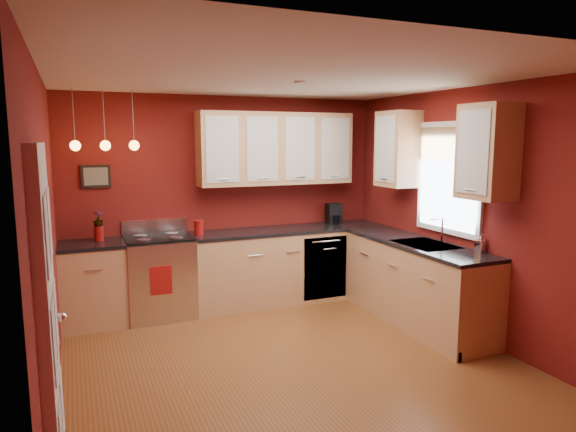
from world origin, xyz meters
name	(u,v)px	position (x,y,z in m)	size (l,w,h in m)	color
floor	(293,363)	(0.00, 0.00, 0.00)	(4.20, 4.20, 0.00)	brown
ceiling	(294,77)	(0.00, 0.00, 2.60)	(4.00, 4.20, 0.02)	silver
wall_back	(227,200)	(0.00, 2.10, 1.30)	(4.00, 0.02, 2.60)	maroon
wall_front	(454,288)	(0.00, -2.10, 1.30)	(4.00, 0.02, 2.60)	maroon
wall_left	(47,243)	(-2.00, 0.00, 1.30)	(0.02, 4.20, 2.60)	maroon
wall_right	(469,213)	(2.00, 0.00, 1.30)	(0.02, 4.20, 2.60)	maroon
base_cabinets_back_left	(93,286)	(-1.65, 1.80, 0.45)	(0.70, 0.60, 0.90)	tan
base_cabinets_back_right	(289,265)	(0.73, 1.80, 0.45)	(2.54, 0.60, 0.90)	tan
base_cabinets_right	(415,284)	(1.70, 0.45, 0.45)	(0.60, 2.10, 0.90)	tan
counter_back_left	(91,244)	(-1.65, 1.80, 0.92)	(0.70, 0.62, 0.04)	black
counter_back_right	(289,230)	(0.73, 1.80, 0.92)	(2.54, 0.62, 0.04)	black
counter_right	(417,243)	(1.70, 0.45, 0.92)	(0.62, 2.10, 0.04)	black
gas_range	(160,276)	(-0.92, 1.80, 0.48)	(0.76, 0.64, 1.11)	silver
dishwasher_front	(325,268)	(1.10, 1.51, 0.45)	(0.60, 0.02, 0.80)	silver
sink	(426,246)	(1.70, 0.30, 0.92)	(0.50, 0.70, 0.33)	gray
window	(449,175)	(1.97, 0.30, 1.69)	(0.06, 1.02, 1.22)	white
door_left_wall	(49,333)	(-1.97, -1.20, 1.03)	(0.12, 0.82, 2.05)	white
upper_cabinets_back	(276,149)	(0.60, 1.93, 1.95)	(2.00, 0.35, 0.90)	tan
upper_cabinets_right	(437,150)	(1.82, 0.32, 1.95)	(0.35, 1.95, 0.90)	tan
wall_picture	(96,176)	(-1.55, 2.08, 1.65)	(0.32, 0.03, 0.26)	black
pendant_lights	(105,145)	(-1.45, 1.75, 2.01)	(0.71, 0.11, 0.66)	gray
red_canister	(199,228)	(-0.45, 1.78, 1.03)	(0.12, 0.12, 0.18)	maroon
red_vase	(99,233)	(-1.56, 1.87, 1.02)	(0.10, 0.10, 0.17)	maroon
flowers	(98,219)	(-1.56, 1.87, 1.18)	(0.11, 0.11, 0.20)	maroon
coffee_maker	(334,214)	(1.43, 1.92, 1.07)	(0.20, 0.20, 0.27)	black
soap_pump	(481,243)	(1.95, -0.25, 1.03)	(0.08, 0.09, 0.19)	silver
dish_towel	(161,280)	(-0.96, 1.47, 0.52)	(0.24, 0.02, 0.32)	maroon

